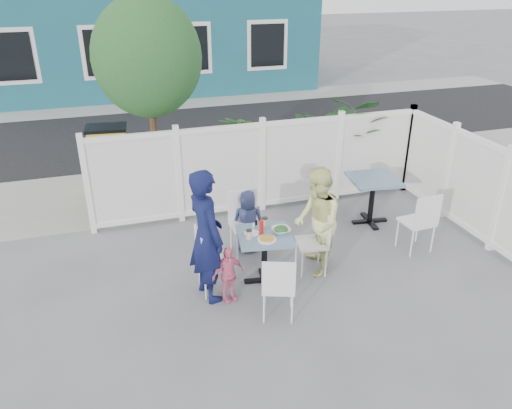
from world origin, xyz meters
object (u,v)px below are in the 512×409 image
object	(u,v)px
spare_table	(373,188)
woman	(317,222)
main_table	(264,245)
chair_left	(208,256)
chair_near	(278,284)
man	(206,236)
utility_cabinet	(110,161)
chair_right	(317,237)
boy	(248,221)
toddler	(228,274)
chair_back	(245,218)

from	to	relation	value
spare_table	woman	size ratio (longest dim) A/B	0.56
main_table	chair_left	world-z (taller)	chair_left
chair_near	man	world-z (taller)	man
woman	utility_cabinet	bearing A→B (deg)	-131.59
chair_right	woman	size ratio (longest dim) A/B	0.60
main_table	boy	world-z (taller)	boy
spare_table	chair_near	xyz separation A→B (m)	(-2.36, -1.95, -0.12)
chair_right	man	xyz separation A→B (m)	(-1.59, -0.13, 0.35)
toddler	boy	bearing A→B (deg)	44.61
chair_near	man	size ratio (longest dim) A/B	0.49
woman	boy	distance (m)	1.15
utility_cabinet	chair_left	world-z (taller)	utility_cabinet
boy	toddler	world-z (taller)	boy
chair_right	man	size ratio (longest dim) A/B	0.52
spare_table	woman	xyz separation A→B (m)	(-1.49, -1.08, 0.14)
utility_cabinet	chair_back	xyz separation A→B (m)	(1.78, -2.93, -0.05)
chair_near	chair_left	bearing A→B (deg)	148.94
chair_left	chair_right	bearing A→B (deg)	90.46
utility_cabinet	chair_right	xyz separation A→B (m)	(2.60, -3.73, -0.08)
chair_near	man	bearing A→B (deg)	153.54
woman	boy	xyz separation A→B (m)	(-0.74, 0.83, -0.28)
chair_near	toddler	xyz separation A→B (m)	(-0.48, 0.55, -0.12)
man	boy	xyz separation A→B (m)	(0.83, 0.97, -0.40)
utility_cabinet	boy	distance (m)	3.43
main_table	chair_back	world-z (taller)	chair_back
main_table	boy	distance (m)	0.90
man	toddler	size ratio (longest dim) A/B	2.28
utility_cabinet	toddler	size ratio (longest dim) A/B	1.59
main_table	spare_table	size ratio (longest dim) A/B	0.93
spare_table	chair_left	distance (m)	3.24
main_table	chair_right	distance (m)	0.80
utility_cabinet	main_table	world-z (taller)	utility_cabinet
chair_left	chair_near	distance (m)	1.07
chair_near	toddler	world-z (taller)	chair_near
woman	toddler	bearing A→B (deg)	-62.94
woman	man	bearing A→B (deg)	-71.37
man	chair_left	bearing A→B (deg)	-31.87
chair_left	man	distance (m)	0.37
spare_table	chair_near	size ratio (longest dim) A/B	0.99
utility_cabinet	toddler	xyz separation A→B (m)	(1.23, -4.04, -0.23)
utility_cabinet	chair_back	bearing A→B (deg)	-52.83
chair_back	chair_near	distance (m)	1.67
chair_near	man	distance (m)	1.09
main_table	chair_back	bearing A→B (deg)	91.64
utility_cabinet	chair_near	distance (m)	4.91
spare_table	boy	bearing A→B (deg)	-173.63
spare_table	chair_right	bearing A→B (deg)	-143.63
spare_table	toddler	distance (m)	3.18
chair_back	boy	distance (m)	0.11
main_table	woman	size ratio (longest dim) A/B	0.52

